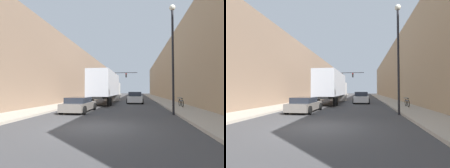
# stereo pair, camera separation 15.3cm
# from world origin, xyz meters

# --- Properties ---
(ground_plane) EXTENTS (200.00, 200.00, 0.00)m
(ground_plane) POSITION_xyz_m (0.00, 0.00, 0.00)
(ground_plane) COLOR #424244
(sidewalk_right) EXTENTS (2.82, 80.00, 0.15)m
(sidewalk_right) POSITION_xyz_m (6.22, 30.00, 0.07)
(sidewalk_right) COLOR #B2A899
(sidewalk_right) RESTS_ON ground
(sidewalk_left) EXTENTS (2.82, 80.00, 0.15)m
(sidewalk_left) POSITION_xyz_m (-6.22, 30.00, 0.07)
(sidewalk_left) COLOR #B2A899
(sidewalk_left) RESTS_ON ground
(building_right) EXTENTS (6.00, 80.00, 10.69)m
(building_right) POSITION_xyz_m (10.64, 30.00, 5.34)
(building_right) COLOR tan
(building_right) RESTS_ON ground
(building_left) EXTENTS (6.00, 80.00, 9.20)m
(building_left) POSITION_xyz_m (-10.64, 30.00, 4.60)
(building_left) COLOR #846B56
(building_left) RESTS_ON ground
(semi_truck) EXTENTS (2.51, 13.19, 4.12)m
(semi_truck) POSITION_xyz_m (-2.14, 15.98, 2.33)
(semi_truck) COLOR #B2B7C1
(semi_truck) RESTS_ON ground
(sedan_car) EXTENTS (2.02, 4.41, 1.21)m
(sedan_car) POSITION_xyz_m (-2.69, 5.64, 0.59)
(sedan_car) COLOR slate
(sedan_car) RESTS_ON ground
(suv_car) EXTENTS (2.17, 4.50, 1.56)m
(suv_car) POSITION_xyz_m (1.77, 16.12, 0.75)
(suv_car) COLOR silver
(suv_car) RESTS_ON ground
(traffic_signal_gantry) EXTENTS (6.89, 0.35, 5.67)m
(traffic_signal_gantry) POSITION_xyz_m (-2.92, 27.35, 3.99)
(traffic_signal_gantry) COLOR black
(traffic_signal_gantry) RESTS_ON ground
(street_lamp) EXTENTS (0.44, 0.44, 8.13)m
(street_lamp) POSITION_xyz_m (4.66, 4.93, 5.09)
(street_lamp) COLOR black
(street_lamp) RESTS_ON ground
(parked_bicycle) EXTENTS (0.44, 1.82, 0.86)m
(parked_bicycle) POSITION_xyz_m (6.38, 9.92, 0.53)
(parked_bicycle) COLOR black
(parked_bicycle) RESTS_ON sidewalk_right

